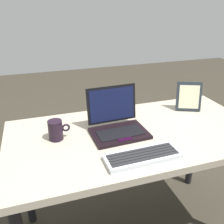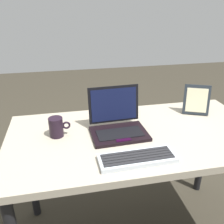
# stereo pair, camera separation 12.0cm
# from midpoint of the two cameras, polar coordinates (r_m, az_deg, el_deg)

# --- Properties ---
(desk) EXTENTS (1.32, 0.67, 0.73)m
(desk) POSITION_cam_midpoint_polar(r_m,az_deg,el_deg) (1.32, 2.96, -7.80)
(desk) COLOR gray
(desk) RESTS_ON ground
(laptop_front) EXTENTS (0.29, 0.24, 0.22)m
(laptop_front) POSITION_cam_midpoint_polar(r_m,az_deg,el_deg) (1.26, -1.58, -2.83)
(laptop_front) COLOR black
(laptop_front) RESTS_ON desk
(external_keyboard) EXTENTS (0.34, 0.12, 0.02)m
(external_keyboard) POSITION_cam_midpoint_polar(r_m,az_deg,el_deg) (1.08, 3.94, -10.37)
(external_keyboard) COLOR #B1B9C2
(external_keyboard) RESTS_ON desk
(photo_frame) EXTENTS (0.16, 0.11, 0.18)m
(photo_frame) POSITION_cam_midpoint_polar(r_m,az_deg,el_deg) (1.54, 15.36, 3.41)
(photo_frame) COLOR #1D2329
(photo_frame) RESTS_ON desk
(coffee_mug) EXTENTS (0.11, 0.07, 0.10)m
(coffee_mug) POSITION_cam_midpoint_polar(r_m,az_deg,el_deg) (1.24, -15.68, -4.14)
(coffee_mug) COLOR black
(coffee_mug) RESTS_ON desk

